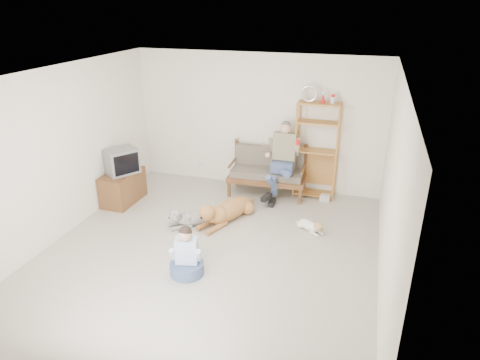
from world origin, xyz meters
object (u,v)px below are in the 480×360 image
(loveseat, at_px, (268,170))
(tv_stand, at_px, (123,187))
(etagere, at_px, (316,150))
(golden_retriever, at_px, (226,211))

(loveseat, bearing_deg, tv_stand, -157.57)
(etagere, distance_m, tv_stand, 3.77)
(etagere, height_order, tv_stand, etagere)
(etagere, bearing_deg, tv_stand, -158.55)
(loveseat, bearing_deg, etagere, 6.00)
(loveseat, bearing_deg, golden_retriever, -110.09)
(tv_stand, bearing_deg, golden_retriever, -2.76)
(etagere, distance_m, golden_retriever, 2.16)
(etagere, xyz_separation_m, tv_stand, (-3.46, -1.36, -0.66))
(etagere, bearing_deg, golden_retriever, -131.09)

